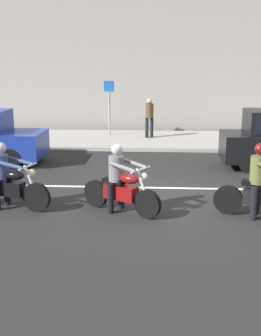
% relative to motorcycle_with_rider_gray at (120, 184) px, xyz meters
% --- Properties ---
extents(ground_plane, '(80.00, 80.00, 0.00)m').
position_rel_motorcycle_with_rider_gray_xyz_m(ground_plane, '(0.82, 1.11, -0.63)').
color(ground_plane, black).
extents(sidewalk_slab, '(40.00, 4.40, 0.14)m').
position_rel_motorcycle_with_rider_gray_xyz_m(sidewalk_slab, '(0.82, 9.11, -0.56)').
color(sidewalk_slab, '#99968E').
rests_on(sidewalk_slab, ground_plane).
extents(building_facade, '(40.00, 1.40, 10.12)m').
position_rel_motorcycle_with_rider_gray_xyz_m(building_facade, '(0.82, 12.51, 4.43)').
color(building_facade, gray).
rests_on(building_facade, ground_plane).
extents(lane_marking_stripe, '(18.00, 0.14, 0.01)m').
position_rel_motorcycle_with_rider_gray_xyz_m(lane_marking_stripe, '(0.58, 2.01, -0.63)').
color(lane_marking_stripe, silver).
rests_on(lane_marking_stripe, ground_plane).
extents(motorcycle_with_rider_gray, '(1.79, 1.16, 1.53)m').
position_rel_motorcycle_with_rider_gray_xyz_m(motorcycle_with_rider_gray, '(0.00, 0.00, 0.00)').
color(motorcycle_with_rider_gray, black).
rests_on(motorcycle_with_rider_gray, ground_plane).
extents(motorcycle_with_rider_denim_blue, '(2.12, 0.86, 1.51)m').
position_rel_motorcycle_with_rider_gray_xyz_m(motorcycle_with_rider_denim_blue, '(-2.60, 0.11, -0.01)').
color(motorcycle_with_rider_denim_blue, black).
rests_on(motorcycle_with_rider_denim_blue, ground_plane).
extents(street_sign_post, '(0.44, 0.08, 2.35)m').
position_rel_motorcycle_with_rider_gray_xyz_m(street_sign_post, '(-1.30, 9.85, 0.94)').
color(street_sign_post, gray).
rests_on(street_sign_post, sidewalk_slab).
extents(pedestrian_bystander, '(0.34, 0.34, 1.63)m').
position_rel_motorcycle_with_rider_gray_xyz_m(pedestrian_bystander, '(0.43, 9.32, 0.46)').
color(pedestrian_bystander, black).
rests_on(pedestrian_bystander, sidewalk_slab).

